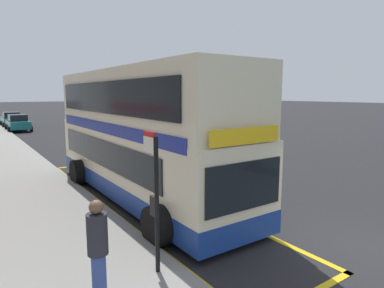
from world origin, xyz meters
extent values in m
plane|color=black|center=(0.00, 32.00, 0.00)|extent=(260.00, 260.00, 0.00)
cube|color=beige|center=(-2.45, 6.85, 1.35)|extent=(2.50, 10.40, 2.30)
cube|color=beige|center=(-2.45, 6.85, 3.45)|extent=(2.47, 10.20, 1.90)
cube|color=navy|center=(-2.45, 6.85, 0.50)|extent=(2.52, 10.42, 0.60)
cube|color=navy|center=(-2.45, 6.85, 2.52)|extent=(2.53, 9.57, 0.36)
cube|color=black|center=(-3.72, 7.25, 1.65)|extent=(0.04, 8.32, 0.90)
cube|color=black|center=(-3.72, 6.85, 3.50)|extent=(0.04, 9.16, 1.00)
cube|color=black|center=(-2.45, 1.63, 1.60)|extent=(2.20, 0.04, 1.10)
cube|color=yellow|center=(-2.45, 1.63, 2.72)|extent=(2.00, 0.04, 0.36)
cylinder|color=black|center=(-3.79, 3.11, 0.50)|extent=(0.56, 1.00, 1.00)
cylinder|color=black|center=(-1.11, 3.11, 0.50)|extent=(0.56, 1.00, 1.00)
cylinder|color=black|center=(-3.79, 9.71, 0.50)|extent=(0.56, 1.00, 1.00)
cylinder|color=black|center=(-1.11, 9.71, 0.50)|extent=(0.56, 1.00, 1.00)
cube|color=gold|center=(-3.92, 6.52, 0.01)|extent=(0.16, 13.57, 0.01)
cube|color=gold|center=(-1.26, 6.52, 0.01)|extent=(0.16, 13.57, 0.01)
cube|color=gold|center=(-2.59, 13.22, 0.01)|extent=(2.82, 0.16, 0.01)
cylinder|color=black|center=(-4.52, 1.88, 1.48)|extent=(0.09, 0.09, 2.69)
cube|color=silver|center=(-4.52, 2.13, 2.65)|extent=(0.05, 0.42, 0.30)
cube|color=red|center=(-4.52, 2.13, 2.85)|extent=(0.05, 0.42, 0.10)
cube|color=black|center=(-4.52, 1.98, 1.44)|extent=(0.06, 0.28, 0.40)
cube|color=#196066|center=(-3.16, 32.48, 0.66)|extent=(1.76, 4.20, 0.72)
cube|color=black|center=(-3.16, 32.38, 1.32)|extent=(1.52, 1.90, 0.60)
cylinder|color=black|center=(-4.10, 33.78, 0.30)|extent=(0.22, 0.60, 0.60)
cylinder|color=black|center=(-2.23, 33.78, 0.30)|extent=(0.22, 0.60, 0.60)
cylinder|color=black|center=(-4.10, 31.18, 0.30)|extent=(0.22, 0.60, 0.60)
cylinder|color=black|center=(-2.23, 31.18, 0.30)|extent=(0.22, 0.60, 0.60)
cube|color=#196066|center=(-3.16, 37.77, 0.66)|extent=(1.76, 4.20, 0.72)
cube|color=black|center=(-3.16, 37.67, 1.32)|extent=(1.52, 1.90, 0.60)
cylinder|color=black|center=(-4.09, 39.07, 0.30)|extent=(0.22, 0.60, 0.60)
cylinder|color=black|center=(-2.22, 39.07, 0.30)|extent=(0.22, 0.60, 0.60)
cylinder|color=black|center=(-4.09, 36.47, 0.30)|extent=(0.22, 0.60, 0.60)
cylinder|color=black|center=(-2.22, 36.47, 0.30)|extent=(0.22, 0.60, 0.60)
cube|color=silver|center=(2.84, 32.26, 0.66)|extent=(1.76, 4.20, 0.72)
cube|color=black|center=(2.84, 32.16, 1.32)|extent=(1.52, 1.90, 0.60)
cylinder|color=black|center=(1.91, 33.56, 0.30)|extent=(0.22, 0.60, 0.60)
cylinder|color=black|center=(3.78, 33.56, 0.30)|extent=(0.22, 0.60, 0.60)
cylinder|color=black|center=(1.91, 30.96, 0.30)|extent=(0.22, 0.60, 0.60)
cylinder|color=black|center=(3.78, 30.96, 0.30)|extent=(0.22, 0.60, 0.60)
cylinder|color=#33478C|center=(-5.80, 1.56, 0.57)|extent=(0.24, 0.24, 0.87)
cylinder|color=#26262D|center=(-5.80, 1.56, 1.35)|extent=(0.34, 0.34, 0.69)
sphere|color=brown|center=(-5.80, 1.56, 1.81)|extent=(0.23, 0.23, 0.23)
camera|label=1|loc=(-7.42, -3.50, 3.62)|focal=30.87mm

